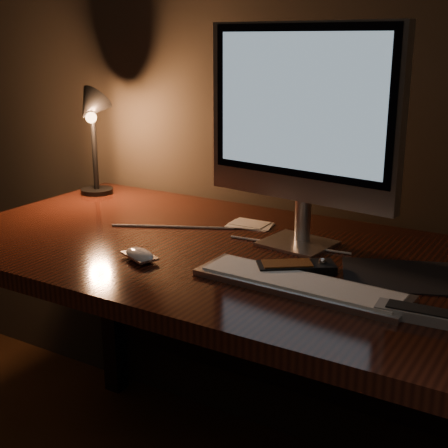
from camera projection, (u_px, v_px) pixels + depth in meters
The scene contains 10 objects.
desk at pixel (273, 296), 1.51m from camera, with size 1.60×0.75×0.75m.
monitor at pixel (301, 118), 1.40m from camera, with size 0.48×0.16×0.51m.
keyboard at pixel (300, 284), 1.23m from camera, with size 0.43×0.12×0.02m, color silver.
mousepad at pixel (401, 276), 1.29m from camera, with size 0.24×0.19×0.00m, color black.
mouse at pixel (140, 256), 1.38m from camera, with size 0.09×0.05×0.02m, color white.
media_remote at pixel (296, 267), 1.31m from camera, with size 0.17×0.14×0.03m.
tv_remote at pixel (430, 316), 1.08m from camera, with size 0.19×0.06×0.02m.
papers at pixel (250, 225), 1.64m from camera, with size 0.11×0.08×0.01m, color white.
desk_lamp at pixel (91, 122), 1.88m from camera, with size 0.15×0.17×0.34m.
cable at pixel (226, 237), 1.54m from camera, with size 0.01×0.01×0.62m, color white.
Camera 1 is at (0.62, 0.67, 1.22)m, focal length 50.00 mm.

